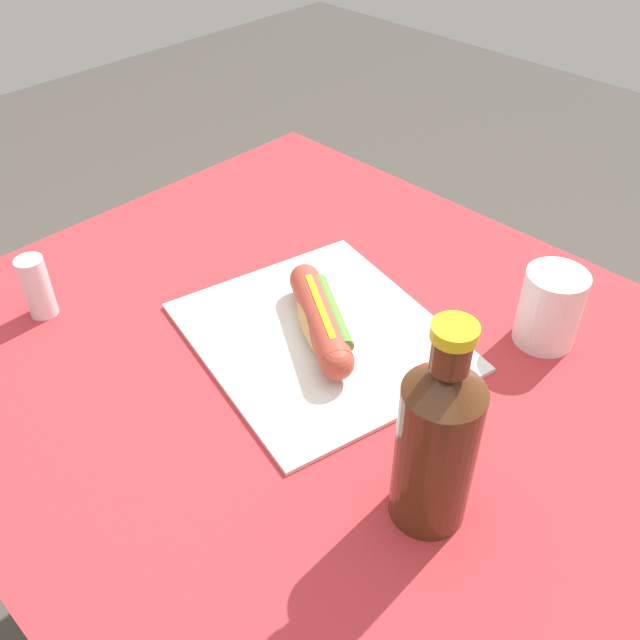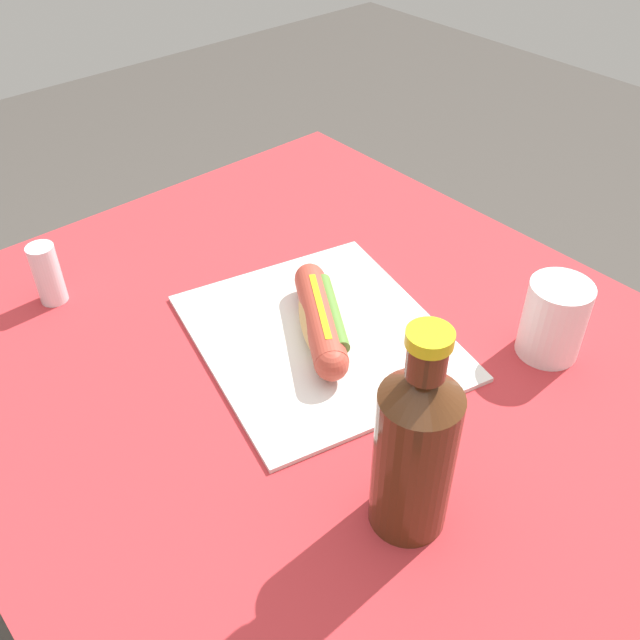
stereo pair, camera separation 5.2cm
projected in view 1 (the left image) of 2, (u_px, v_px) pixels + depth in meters
The scene contains 6 objects.
dining_table at pixel (344, 453), 0.92m from camera, with size 1.06×0.84×0.74m.
paper_wrapper at pixel (320, 336), 0.88m from camera, with size 0.33×0.29×0.01m, color silver.
hot_dog at pixel (321, 319), 0.86m from camera, with size 0.18×0.13×0.05m.
soda_bottle at pixel (437, 441), 0.62m from camera, with size 0.07×0.07×0.24m.
drinking_cup at pixel (550, 308), 0.85m from camera, with size 0.08×0.08×0.10m, color white.
salt_shaker at pixel (37, 287), 0.90m from camera, with size 0.04×0.04×0.09m, color silver.
Camera 1 is at (0.40, -0.45, 1.32)m, focal length 39.25 mm.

